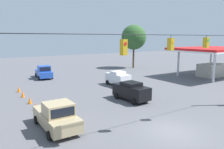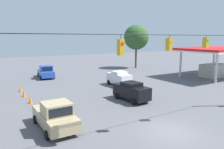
# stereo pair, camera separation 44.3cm
# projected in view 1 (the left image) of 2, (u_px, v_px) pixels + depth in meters

# --- Properties ---
(ground_plane) EXTENTS (140.00, 140.00, 0.00)m
(ground_plane) POSITION_uv_depth(u_px,v_px,m) (172.00, 131.00, 15.71)
(ground_plane) COLOR #56565B
(overhead_signal_span) EXTENTS (22.43, 0.38, 7.32)m
(overhead_signal_span) POSITION_uv_depth(u_px,v_px,m) (169.00, 67.00, 15.30)
(overhead_signal_span) COLOR #4C473D
(overhead_signal_span) RESTS_ON ground_plane
(sedan_black_crossing_near) EXTENTS (2.28, 4.43, 1.99)m
(sedan_black_crossing_near) POSITION_uv_depth(u_px,v_px,m) (131.00, 91.00, 23.39)
(sedan_black_crossing_near) COLOR black
(sedan_black_crossing_near) RESTS_ON ground_plane
(pickup_truck_blue_withflow_deep) EXTENTS (2.70, 5.51, 2.12)m
(pickup_truck_blue_withflow_deep) POSITION_uv_depth(u_px,v_px,m) (44.00, 72.00, 36.41)
(pickup_truck_blue_withflow_deep) COLOR #234CB2
(pickup_truck_blue_withflow_deep) RESTS_ON ground_plane
(pickup_truck_tan_parked_shoulder) EXTENTS (2.34, 5.13, 2.12)m
(pickup_truck_tan_parked_shoulder) POSITION_uv_depth(u_px,v_px,m) (57.00, 116.00, 16.01)
(pickup_truck_tan_parked_shoulder) COLOR tan
(pickup_truck_tan_parked_shoulder) RESTS_ON ground_plane
(sedan_white_oncoming_far) EXTENTS (2.13, 3.88, 2.02)m
(sedan_white_oncoming_far) POSITION_uv_depth(u_px,v_px,m) (118.00, 78.00, 30.76)
(sedan_white_oncoming_far) COLOR silver
(sedan_white_oncoming_far) RESTS_ON ground_plane
(traffic_cone_nearest) EXTENTS (0.39, 0.39, 0.72)m
(traffic_cone_nearest) POSITION_uv_depth(u_px,v_px,m) (57.00, 127.00, 15.55)
(traffic_cone_nearest) COLOR orange
(traffic_cone_nearest) RESTS_ON ground_plane
(traffic_cone_second) EXTENTS (0.39, 0.39, 0.72)m
(traffic_cone_second) POSITION_uv_depth(u_px,v_px,m) (43.00, 115.00, 18.00)
(traffic_cone_second) COLOR orange
(traffic_cone_second) RESTS_ON ground_plane
(traffic_cone_third) EXTENTS (0.39, 0.39, 0.72)m
(traffic_cone_third) POSITION_uv_depth(u_px,v_px,m) (36.00, 106.00, 20.26)
(traffic_cone_third) COLOR orange
(traffic_cone_third) RESTS_ON ground_plane
(traffic_cone_fourth) EXTENTS (0.39, 0.39, 0.72)m
(traffic_cone_fourth) POSITION_uv_depth(u_px,v_px,m) (30.00, 100.00, 22.22)
(traffic_cone_fourth) COLOR orange
(traffic_cone_fourth) RESTS_ON ground_plane
(traffic_cone_fifth) EXTENTS (0.39, 0.39, 0.72)m
(traffic_cone_fifth) POSITION_uv_depth(u_px,v_px,m) (23.00, 94.00, 24.68)
(traffic_cone_fifth) COLOR orange
(traffic_cone_fifth) RESTS_ON ground_plane
(traffic_cone_farthest) EXTENTS (0.39, 0.39, 0.72)m
(traffic_cone_farthest) POSITION_uv_depth(u_px,v_px,m) (19.00, 89.00, 26.98)
(traffic_cone_farthest) COLOR orange
(traffic_cone_farthest) RESTS_ON ground_plane
(gas_station) EXTENTS (13.53, 9.68, 4.99)m
(gas_station) POSITION_uv_depth(u_px,v_px,m) (213.00, 55.00, 37.38)
(gas_station) COLOR red
(gas_station) RESTS_ON ground_plane
(tree_horizon_right) EXTENTS (5.45, 5.45, 9.48)m
(tree_horizon_right) POSITION_uv_depth(u_px,v_px,m) (134.00, 37.00, 47.91)
(tree_horizon_right) COLOR #4C3823
(tree_horizon_right) RESTS_ON ground_plane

